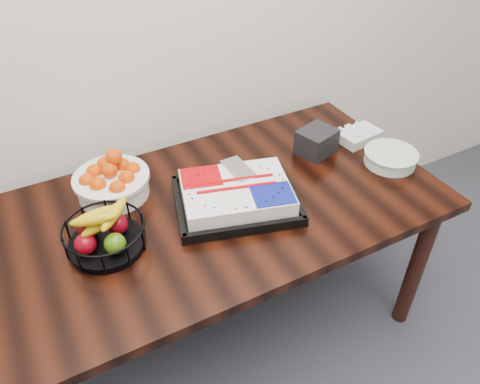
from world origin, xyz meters
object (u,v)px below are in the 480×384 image
tangerine_bowl (111,178)px  plate_stack (390,158)px  table (207,224)px  fruit_basket (105,234)px  cake_tray (236,195)px  napkin_box (316,142)px

tangerine_bowl → plate_stack: size_ratio=1.30×
table → plate_stack: 0.81m
table → fruit_basket: (-0.38, -0.03, 0.15)m
table → cake_tray: cake_tray is taller
table → tangerine_bowl: (-0.28, 0.24, 0.16)m
tangerine_bowl → fruit_basket: size_ratio=1.05×
fruit_basket → napkin_box: (0.95, 0.14, -0.01)m
fruit_basket → plate_stack: 1.18m
tangerine_bowl → cake_tray: bearing=-35.4°
cake_tray → napkin_box: (0.46, 0.15, 0.01)m
tangerine_bowl → plate_stack: 1.13m
napkin_box → tangerine_bowl: bearing=171.5°
cake_tray → table: bearing=161.2°
plate_stack → cake_tray: bearing=174.4°
cake_tray → tangerine_bowl: tangerine_bowl is taller
plate_stack → napkin_box: 0.31m
table → napkin_box: size_ratio=11.98×
table → fruit_basket: fruit_basket is taller
tangerine_bowl → plate_stack: (1.08, -0.34, -0.05)m
tangerine_bowl → fruit_basket: bearing=-110.9°
cake_tray → fruit_basket: fruit_basket is taller
cake_tray → fruit_basket: 0.49m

